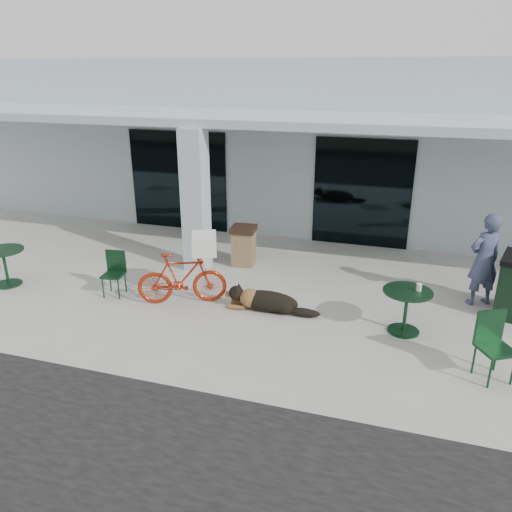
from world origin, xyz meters
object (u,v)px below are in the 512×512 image
(cafe_table_near, at_px, (6,267))
(trash_receptacle, at_px, (244,246))
(dog, at_px, (268,300))
(cafe_chair_far_a, at_px, (496,348))
(person, at_px, (484,260))
(cafe_chair_near, at_px, (113,274))
(cafe_table_far, at_px, (405,311))
(bicycle, at_px, (182,278))

(cafe_table_near, xyz_separation_m, trash_receptacle, (4.37, 2.56, 0.07))
(dog, height_order, cafe_chair_far_a, cafe_chair_far_a)
(person, relative_size, trash_receptacle, 1.96)
(cafe_chair_near, bearing_deg, cafe_chair_far_a, -14.78)
(cafe_table_far, xyz_separation_m, cafe_chair_far_a, (1.27, -1.07, 0.12))
(cafe_table_far, bearing_deg, cafe_chair_near, -178.18)
(cafe_table_near, xyz_separation_m, cafe_chair_far_a, (9.27, -0.68, 0.12))
(dog, xyz_separation_m, cafe_chair_far_a, (3.73, -1.13, 0.29))
(cafe_chair_near, relative_size, cafe_chair_far_a, 0.88)
(bicycle, height_order, cafe_table_far, bicycle)
(bicycle, bearing_deg, trash_receptacle, -34.55)
(dog, distance_m, cafe_table_near, 5.56)
(bicycle, relative_size, person, 0.94)
(person, bearing_deg, trash_receptacle, -37.22)
(cafe_chair_near, xyz_separation_m, person, (6.91, 1.74, 0.46))
(dog, height_order, person, person)
(cafe_chair_near, distance_m, person, 7.14)
(bicycle, relative_size, cafe_table_far, 2.05)
(cafe_chair_near, bearing_deg, dog, -2.89)
(dog, relative_size, person, 0.74)
(cafe_chair_far_a, bearing_deg, trash_receptacle, 117.01)
(dog, bearing_deg, cafe_table_near, -179.31)
(dog, bearing_deg, cafe_chair_near, -179.55)
(cafe_table_far, bearing_deg, cafe_table_near, -177.20)
(dog, xyz_separation_m, cafe_table_far, (2.46, -0.07, 0.16))
(cafe_chair_near, height_order, cafe_table_far, cafe_chair_near)
(cafe_table_far, height_order, person, person)
(bicycle, distance_m, cafe_chair_far_a, 5.48)
(cafe_chair_far_a, relative_size, person, 0.56)
(person, bearing_deg, dog, -8.75)
(cafe_table_far, bearing_deg, dog, 178.43)
(cafe_table_far, xyz_separation_m, trash_receptacle, (-3.64, 2.17, 0.07))
(dog, bearing_deg, trash_receptacle, 115.19)
(cafe_table_far, distance_m, cafe_chair_far_a, 1.66)
(dog, distance_m, cafe_chair_far_a, 3.91)
(cafe_table_near, distance_m, trash_receptacle, 5.06)
(cafe_chair_near, bearing_deg, cafe_table_far, -5.56)
(bicycle, height_order, cafe_table_near, bicycle)
(cafe_table_near, height_order, cafe_table_far, cafe_table_near)
(cafe_table_far, relative_size, cafe_chair_far_a, 0.81)
(cafe_table_near, bearing_deg, cafe_chair_far_a, -4.17)
(trash_receptacle, bearing_deg, cafe_chair_near, -129.58)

